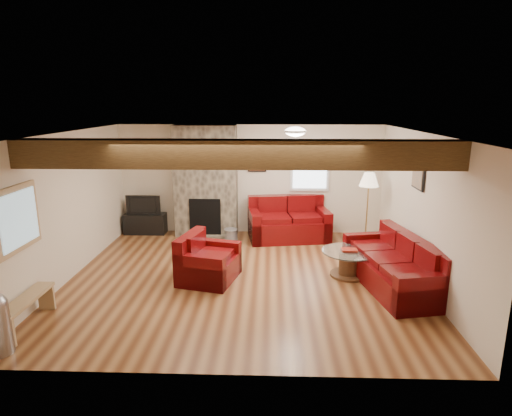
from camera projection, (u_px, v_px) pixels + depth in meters
The scene contains 17 objects.
room at pixel (243, 208), 7.18m from camera, with size 8.00×8.00×8.00m.
oak_beam at pixel (236, 154), 5.71m from camera, with size 6.00×0.36×0.38m, color #352310.
chimney_breast at pixel (206, 183), 9.64m from camera, with size 1.40×0.67×2.50m.
back_window at pixel (310, 167), 9.69m from camera, with size 0.90×0.08×1.10m, color silver, non-canonical shape.
hatch_window at pixel (17, 219), 5.77m from camera, with size 0.08×1.00×0.90m, color tan, non-canonical shape.
ceiling_dome at pixel (295, 133), 7.73m from camera, with size 0.40×0.40×0.18m, color white, non-canonical shape.
artwork_back at pixel (257, 160), 9.69m from camera, with size 0.42×0.06×0.52m, color black, non-canonical shape.
artwork_right at pixel (418, 177), 7.25m from camera, with size 0.06×0.55×0.42m, color black, non-canonical shape.
sofa_three at pixel (392, 262), 7.04m from camera, with size 2.18×0.91×0.84m, color #470705, non-canonical shape.
loveseat at pixel (289, 219), 9.50m from camera, with size 1.74×1.00×0.92m, color #470705, non-canonical shape.
armchair_red at pixel (209, 258), 7.30m from camera, with size 0.99×0.87×0.80m, color #470705, non-canonical shape.
coffee_table at pixel (349, 263), 7.51m from camera, with size 0.95×0.95×0.50m.
tv_cabinet at pixel (145, 223), 9.96m from camera, with size 0.94×0.38×0.47m, color black.
television at pixel (144, 204), 9.85m from camera, with size 0.78×0.10×0.45m, color black.
floor_lamp at pixel (369, 184), 8.85m from camera, with size 0.40×0.40×1.57m.
pine_bench at pixel (27, 312), 5.81m from camera, with size 0.26×1.10×0.41m, color tan, non-canonical shape.
coal_bucket at pixel (231, 235), 9.38m from camera, with size 0.31×0.31×0.29m, color gray, non-canonical shape.
Camera 1 is at (0.47, -6.95, 2.98)m, focal length 30.00 mm.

